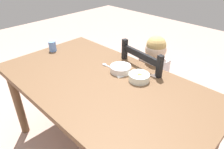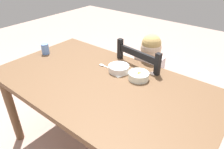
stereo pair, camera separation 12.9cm
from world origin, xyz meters
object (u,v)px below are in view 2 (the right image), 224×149
at_px(dining_table, 102,92).
at_px(bowl_of_carrots, 139,76).
at_px(drinking_cup, 45,49).
at_px(child_figure, 147,71).
at_px(bowl_of_peas, 118,68).
at_px(spoon, 104,66).
at_px(dining_chair, 145,88).

bearing_deg(dining_table, bowl_of_carrots, 47.82).
xyz_separation_m(dining_table, drinking_cup, (-0.69, 0.04, 0.14)).
relative_size(child_figure, bowl_of_peas, 6.01).
distance_m(child_figure, spoon, 0.39).
height_order(dining_table, spoon, spoon).
distance_m(dining_chair, child_figure, 0.19).
relative_size(dining_chair, child_figure, 0.95).
relative_size(bowl_of_peas, spoon, 1.15).
bearing_deg(bowl_of_carrots, bowl_of_peas, 179.99).
height_order(bowl_of_peas, bowl_of_carrots, bowl_of_carrots).
bearing_deg(bowl_of_peas, dining_table, -88.99).
relative_size(child_figure, spoon, 6.92).
bearing_deg(spoon, child_figure, 53.10).
distance_m(dining_chair, drinking_cup, 0.96).
distance_m(dining_chair, bowl_of_peas, 0.44).
height_order(child_figure, spoon, child_figure).
bearing_deg(dining_table, bowl_of_peas, 91.01).
bearing_deg(spoon, bowl_of_peas, 4.54).
xyz_separation_m(bowl_of_peas, drinking_cup, (-0.69, -0.15, 0.02)).
relative_size(dining_chair, spoon, 6.56).
xyz_separation_m(dining_chair, drinking_cup, (-0.77, -0.45, 0.33)).
relative_size(child_figure, drinking_cup, 10.26).
relative_size(dining_table, spoon, 11.61).
relative_size(child_figure, bowl_of_carrots, 6.43).
distance_m(child_figure, bowl_of_peas, 0.33).
bearing_deg(spoon, bowl_of_carrots, 1.98).
bearing_deg(child_figure, dining_chair, 135.20).
xyz_separation_m(dining_table, dining_chair, (0.08, 0.49, -0.20)).
height_order(dining_table, dining_chair, dining_chair).
distance_m(dining_table, drinking_cup, 0.71).
height_order(dining_table, bowl_of_carrots, bowl_of_carrots).
relative_size(spoon, drinking_cup, 1.48).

